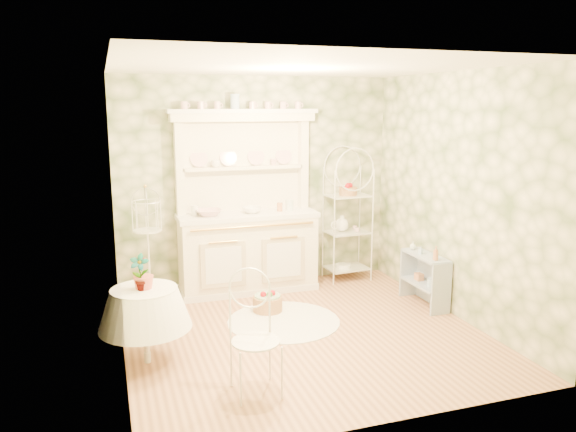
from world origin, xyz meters
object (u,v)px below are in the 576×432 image
object	(u,v)px
floor_basket	(268,302)
cafe_chair	(256,345)
kitchen_dresser	(247,202)
round_table	(146,332)
birdcage_stand	(148,243)
side_shelf	(424,279)
bakers_rack	(348,212)

from	to	relation	value
floor_basket	cafe_chair	bearing A→B (deg)	-109.18
kitchen_dresser	floor_basket	bearing A→B (deg)	-88.68
round_table	floor_basket	size ratio (longest dim) A/B	1.79
round_table	floor_basket	distance (m)	1.69
round_table	birdcage_stand	size ratio (longest dim) A/B	0.39
birdcage_stand	kitchen_dresser	bearing A→B (deg)	8.21
side_shelf	round_table	bearing A→B (deg)	-164.77
kitchen_dresser	bakers_rack	bearing A→B (deg)	2.39
bakers_rack	cafe_chair	size ratio (longest dim) A/B	2.22
cafe_chair	floor_basket	world-z (taller)	cafe_chair
bakers_rack	floor_basket	xyz separation A→B (m)	(-1.38, -0.88, -0.81)
kitchen_dresser	cafe_chair	distance (m)	2.73
kitchen_dresser	floor_basket	xyz separation A→B (m)	(0.02, -0.82, -1.04)
kitchen_dresser	bakers_rack	distance (m)	1.42
bakers_rack	birdcage_stand	size ratio (longest dim) A/B	1.21
birdcage_stand	floor_basket	size ratio (longest dim) A/B	4.55
side_shelf	round_table	world-z (taller)	side_shelf
bakers_rack	side_shelf	size ratio (longest dim) A/B	2.48
kitchen_dresser	side_shelf	size ratio (longest dim) A/B	3.08
side_shelf	round_table	size ratio (longest dim) A/B	1.23
cafe_chair	kitchen_dresser	bearing A→B (deg)	100.63
kitchen_dresser	bakers_rack	xyz separation A→B (m)	(1.40, 0.06, -0.22)
floor_basket	birdcage_stand	bearing A→B (deg)	153.04
bakers_rack	birdcage_stand	bearing A→B (deg)	-179.63
kitchen_dresser	round_table	bearing A→B (deg)	-129.18
cafe_chair	birdcage_stand	world-z (taller)	birdcage_stand
birdcage_stand	floor_basket	world-z (taller)	birdcage_stand
side_shelf	round_table	xyz separation A→B (m)	(-3.25, -0.54, -0.02)
side_shelf	round_table	distance (m)	3.30
side_shelf	cafe_chair	size ratio (longest dim) A/B	0.89
cafe_chair	bakers_rack	bearing A→B (deg)	76.42
cafe_chair	floor_basket	distance (m)	1.88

